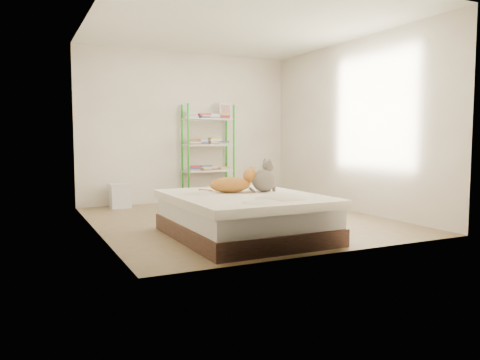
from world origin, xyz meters
TOP-DOWN VIEW (x-y plane):
  - room at (0.00, 0.00)m, footprint 3.81×4.21m
  - bed at (-0.45, -1.05)m, footprint 1.54×1.92m
  - orange_cat at (-0.50, -0.80)m, footprint 0.62×0.43m
  - grey_cat at (-0.11, -0.91)m, footprint 0.39×0.35m
  - shelf_unit at (0.31, 1.88)m, footprint 0.90×0.36m
  - cardboard_box at (0.45, 1.27)m, footprint 0.65×0.68m
  - white_bin at (-1.24, 1.84)m, footprint 0.35×0.31m

SIDE VIEW (x-z plane):
  - cardboard_box at x=0.45m, z-range -0.03..0.39m
  - white_bin at x=-1.24m, z-range 0.00..0.40m
  - bed at x=-0.45m, z-range 0.00..0.48m
  - orange_cat at x=-0.50m, z-range 0.48..0.71m
  - grey_cat at x=-0.11m, z-range 0.48..0.86m
  - shelf_unit at x=0.31m, z-range -0.02..1.72m
  - room at x=0.00m, z-range 0.00..2.61m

